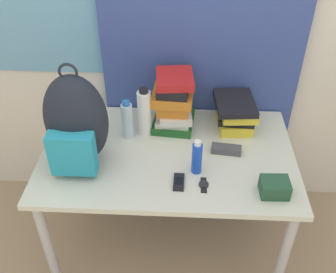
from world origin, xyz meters
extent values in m
cube|color=silver|center=(0.00, 0.88, 1.25)|extent=(6.00, 0.05, 2.50)
cube|color=#66A3C6|center=(-0.51, 0.85, 1.30)|extent=(1.10, 0.01, 0.80)
cube|color=#384C93|center=(0.16, 0.82, 1.25)|extent=(1.08, 0.04, 2.50)
cube|color=beige|center=(0.00, 0.40, 0.69)|extent=(1.27, 0.79, 0.03)
cylinder|color=#B2B2B7|center=(-0.58, 0.06, 0.34)|extent=(0.05, 0.05, 0.67)
cylinder|color=#B2B2B7|center=(0.58, 0.06, 0.34)|extent=(0.05, 0.05, 0.67)
cylinder|color=#B2B2B7|center=(-0.58, 0.74, 0.34)|extent=(0.05, 0.05, 0.67)
cylinder|color=#B2B2B7|center=(0.58, 0.74, 0.34)|extent=(0.05, 0.05, 0.67)
ellipsoid|color=#1E232D|center=(-0.42, 0.33, 0.93)|extent=(0.30, 0.21, 0.47)
cube|color=teal|center=(-0.42, 0.20, 0.84)|extent=(0.21, 0.08, 0.21)
torus|color=#1E232D|center=(-0.42, 0.33, 1.18)|extent=(0.09, 0.01, 0.09)
cube|color=#1E5623|center=(0.02, 0.64, 0.72)|extent=(0.24, 0.26, 0.04)
cube|color=silver|center=(0.02, 0.63, 0.75)|extent=(0.19, 0.22, 0.03)
cube|color=silver|center=(0.02, 0.65, 0.79)|extent=(0.19, 0.28, 0.04)
cube|color=orange|center=(0.01, 0.65, 0.84)|extent=(0.17, 0.23, 0.06)
cube|color=orange|center=(0.01, 0.64, 0.89)|extent=(0.22, 0.24, 0.05)
cube|color=black|center=(0.02, 0.64, 0.94)|extent=(0.17, 0.21, 0.05)
cube|color=red|center=(0.02, 0.64, 0.99)|extent=(0.21, 0.23, 0.04)
cube|color=yellow|center=(0.35, 0.64, 0.73)|extent=(0.19, 0.22, 0.06)
cube|color=black|center=(0.36, 0.64, 0.77)|extent=(0.20, 0.22, 0.03)
cube|color=yellow|center=(0.36, 0.65, 0.81)|extent=(0.20, 0.26, 0.05)
cube|color=black|center=(0.34, 0.64, 0.85)|extent=(0.22, 0.28, 0.03)
cylinder|color=silver|center=(-0.22, 0.52, 0.80)|extent=(0.06, 0.06, 0.20)
cylinder|color=#286BB7|center=(-0.22, 0.52, 0.91)|extent=(0.04, 0.04, 0.02)
cylinder|color=white|center=(-0.13, 0.55, 0.83)|extent=(0.07, 0.07, 0.25)
cylinder|color=black|center=(-0.13, 0.55, 0.97)|extent=(0.05, 0.05, 0.02)
cylinder|color=blue|center=(0.14, 0.26, 0.78)|extent=(0.05, 0.05, 0.16)
cylinder|color=white|center=(0.14, 0.26, 0.87)|extent=(0.03, 0.03, 0.02)
cube|color=black|center=(0.06, 0.18, 0.71)|extent=(0.05, 0.11, 0.02)
cube|color=black|center=(0.06, 0.18, 0.72)|extent=(0.04, 0.05, 0.00)
cube|color=#47474C|center=(0.29, 0.41, 0.72)|extent=(0.16, 0.07, 0.04)
cube|color=#234C33|center=(0.49, 0.13, 0.74)|extent=(0.13, 0.10, 0.08)
cube|color=black|center=(0.18, 0.17, 0.70)|extent=(0.03, 0.10, 0.00)
cylinder|color=#232328|center=(0.18, 0.17, 0.71)|extent=(0.04, 0.04, 0.01)
camera|label=1|loc=(0.08, -1.13, 1.98)|focal=42.00mm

